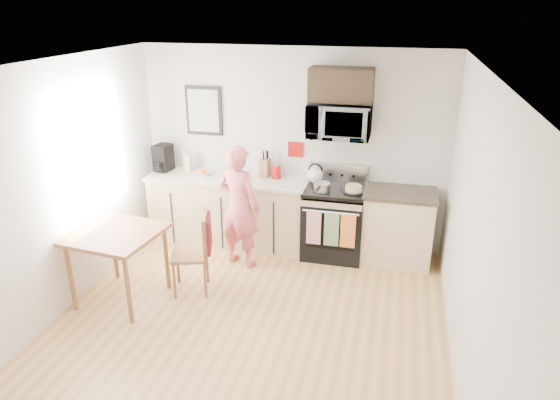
% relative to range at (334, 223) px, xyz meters
% --- Properties ---
extents(floor, '(4.60, 4.60, 0.00)m').
position_rel_range_xyz_m(floor, '(-0.63, -1.98, -0.44)').
color(floor, '#B07A44').
rests_on(floor, ground).
extents(back_wall, '(4.00, 0.04, 2.60)m').
position_rel_range_xyz_m(back_wall, '(-0.63, 0.32, 0.86)').
color(back_wall, silver).
rests_on(back_wall, floor).
extents(left_wall, '(0.04, 4.60, 2.60)m').
position_rel_range_xyz_m(left_wall, '(-2.63, -1.98, 0.86)').
color(left_wall, silver).
rests_on(left_wall, floor).
extents(right_wall, '(0.04, 4.60, 2.60)m').
position_rel_range_xyz_m(right_wall, '(1.37, -1.98, 0.86)').
color(right_wall, silver).
rests_on(right_wall, floor).
extents(ceiling, '(4.00, 4.60, 0.04)m').
position_rel_range_xyz_m(ceiling, '(-0.63, -1.98, 2.16)').
color(ceiling, silver).
rests_on(ceiling, back_wall).
extents(window, '(0.06, 1.40, 1.50)m').
position_rel_range_xyz_m(window, '(-2.59, -1.18, 1.11)').
color(window, silver).
rests_on(window, left_wall).
extents(cabinet_left, '(2.10, 0.60, 0.90)m').
position_rel_range_xyz_m(cabinet_left, '(-1.43, 0.02, 0.01)').
color(cabinet_left, '#D4BA88').
rests_on(cabinet_left, floor).
extents(countertop_left, '(2.14, 0.64, 0.04)m').
position_rel_range_xyz_m(countertop_left, '(-1.43, 0.02, 0.48)').
color(countertop_left, beige).
rests_on(countertop_left, cabinet_left).
extents(cabinet_right, '(0.84, 0.60, 0.90)m').
position_rel_range_xyz_m(cabinet_right, '(0.80, 0.02, 0.01)').
color(cabinet_right, '#D4BA88').
rests_on(cabinet_right, floor).
extents(countertop_right, '(0.88, 0.64, 0.04)m').
position_rel_range_xyz_m(countertop_right, '(0.80, 0.02, 0.48)').
color(countertop_right, black).
rests_on(countertop_right, cabinet_right).
extents(range, '(0.76, 0.70, 1.16)m').
position_rel_range_xyz_m(range, '(0.00, 0.00, 0.00)').
color(range, black).
rests_on(range, floor).
extents(microwave, '(0.76, 0.51, 0.42)m').
position_rel_range_xyz_m(microwave, '(-0.00, 0.10, 1.32)').
color(microwave, '#BCBCC2').
rests_on(microwave, back_wall).
extents(upper_cabinet, '(0.76, 0.35, 0.40)m').
position_rel_range_xyz_m(upper_cabinet, '(-0.00, 0.15, 1.74)').
color(upper_cabinet, black).
rests_on(upper_cabinet, back_wall).
extents(wall_art, '(0.50, 0.04, 0.65)m').
position_rel_range_xyz_m(wall_art, '(-1.83, 0.30, 1.31)').
color(wall_art, black).
rests_on(wall_art, back_wall).
extents(wall_trivet, '(0.20, 0.02, 0.20)m').
position_rel_range_xyz_m(wall_trivet, '(-0.58, 0.31, 0.86)').
color(wall_trivet, '#A9100E').
rests_on(wall_trivet, back_wall).
extents(person, '(0.65, 0.53, 1.55)m').
position_rel_range_xyz_m(person, '(-1.10, -0.53, 0.34)').
color(person, '#C2353B').
rests_on(person, floor).
extents(dining_table, '(0.87, 0.87, 0.82)m').
position_rel_range_xyz_m(dining_table, '(-2.13, -1.61, 0.29)').
color(dining_table, brown).
rests_on(dining_table, floor).
extents(chair, '(0.54, 0.50, 0.95)m').
position_rel_range_xyz_m(chair, '(-1.32, -1.23, 0.17)').
color(chair, brown).
rests_on(chair, floor).
extents(knife_block, '(0.12, 0.16, 0.24)m').
position_rel_range_xyz_m(knife_block, '(-0.95, 0.17, 0.62)').
color(knife_block, brown).
rests_on(knife_block, countertop_left).
extents(utensil_crock, '(0.12, 0.12, 0.37)m').
position_rel_range_xyz_m(utensil_crock, '(-0.80, 0.14, 0.65)').
color(utensil_crock, '#A9100E').
rests_on(utensil_crock, countertop_left).
extents(fruit_bowl, '(0.22, 0.22, 0.09)m').
position_rel_range_xyz_m(fruit_bowl, '(-1.76, 0.05, 0.54)').
color(fruit_bowl, white).
rests_on(fruit_bowl, countertop_left).
extents(milk_carton, '(0.09, 0.09, 0.23)m').
position_rel_range_xyz_m(milk_carton, '(-2.04, 0.14, 0.62)').
color(milk_carton, tan).
rests_on(milk_carton, countertop_left).
extents(coffee_maker, '(0.23, 0.31, 0.36)m').
position_rel_range_xyz_m(coffee_maker, '(-2.38, 0.09, 0.67)').
color(coffee_maker, black).
rests_on(coffee_maker, countertop_left).
extents(bread_bag, '(0.30, 0.17, 0.11)m').
position_rel_range_xyz_m(bread_bag, '(-1.30, -0.08, 0.56)').
color(bread_bag, tan).
rests_on(bread_bag, countertop_left).
extents(cake, '(0.25, 0.25, 0.08)m').
position_rel_range_xyz_m(cake, '(0.23, -0.08, 0.53)').
color(cake, black).
rests_on(cake, range).
extents(kettle, '(0.21, 0.21, 0.26)m').
position_rel_range_xyz_m(kettle, '(-0.28, 0.13, 0.60)').
color(kettle, white).
rests_on(kettle, range).
extents(pot, '(0.20, 0.35, 0.10)m').
position_rel_range_xyz_m(pot, '(-0.15, -0.15, 0.54)').
color(pot, '#BCBCC2').
rests_on(pot, range).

